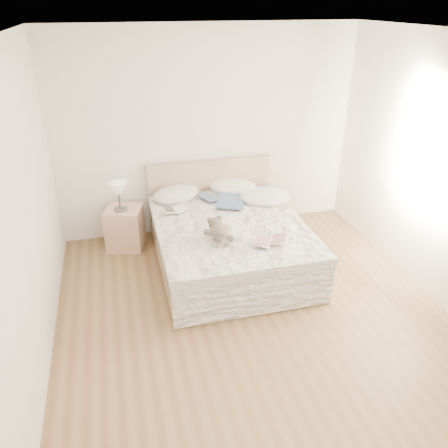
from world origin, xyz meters
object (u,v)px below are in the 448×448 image
at_px(bed, 228,241).
at_px(teddy_bear, 220,238).
at_px(table_lamp, 119,191).
at_px(photo_book, 175,210).
at_px(nightstand, 125,228).
at_px(childrens_book, 271,240).

xyz_separation_m(bed, teddy_bear, (-0.22, -0.50, 0.34)).
distance_m(table_lamp, photo_book, 0.74).
xyz_separation_m(table_lamp, photo_book, (0.64, -0.32, -0.20)).
bearing_deg(table_lamp, photo_book, -26.30).
bearing_deg(bed, teddy_bear, -114.16).
bearing_deg(nightstand, teddy_bear, -50.91).
height_order(bed, nightstand, bed).
bearing_deg(table_lamp, bed, -28.80).
bearing_deg(bed, table_lamp, 151.20).
height_order(bed, childrens_book, bed).
height_order(nightstand, photo_book, photo_book).
height_order(bed, photo_book, bed).
bearing_deg(photo_book, teddy_bear, -73.93).
bearing_deg(teddy_bear, childrens_book, -28.20).
bearing_deg(photo_book, childrens_book, -55.79).
xyz_separation_m(photo_book, teddy_bear, (0.36, -0.86, 0.02)).
xyz_separation_m(photo_book, childrens_book, (0.88, -1.01, 0.00)).
relative_size(bed, photo_book, 7.38).
distance_m(bed, table_lamp, 1.49).
distance_m(photo_book, childrens_book, 1.34).
bearing_deg(childrens_book, teddy_bear, -167.54).
bearing_deg(teddy_bear, nightstand, 117.57).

